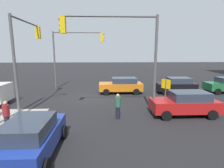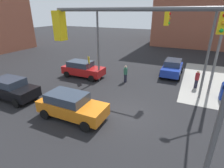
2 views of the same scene
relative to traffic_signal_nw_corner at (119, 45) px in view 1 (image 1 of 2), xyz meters
The scene contains 11 objects.
ground_plane 6.82m from the traffic_signal_nw_corner, 64.99° to the right, with size 120.00×120.00×0.00m, color black.
traffic_signal_nw_corner is the anchor object (origin of this frame).
traffic_signal_se_corner 10.01m from the traffic_signal_nw_corner, 64.06° to the right, with size 5.79×0.36×6.50m.
traffic_signal_ne_corner 6.84m from the traffic_signal_nw_corner, 15.34° to the right, with size 0.36×4.82×6.50m.
warning_sign_two_way 4.50m from the traffic_signal_nw_corner, behind, with size 0.48×0.48×2.40m.
sedan_black 9.84m from the traffic_signal_nw_corner, 136.44° to the right, with size 3.97×2.02×1.62m.
coupe_blue 7.15m from the traffic_signal_nw_corner, 49.97° to the left, with size 2.02×3.98×1.62m.
sedan_orange 7.54m from the traffic_signal_nw_corner, 97.35° to the right, with size 4.42×2.02×1.62m.
sedan_red 5.88m from the traffic_signal_nw_corner, behind, with size 4.33×2.02×1.62m.
pedestrian_waiting 3.90m from the traffic_signal_nw_corner, 81.91° to the left, with size 0.36×0.36×1.63m.
pedestrian_walking_north 7.65m from the traffic_signal_nw_corner, 17.61° to the left, with size 0.36×0.36×1.61m.
Camera 1 is at (-1.15, 15.81, 4.18)m, focal length 28.00 mm.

